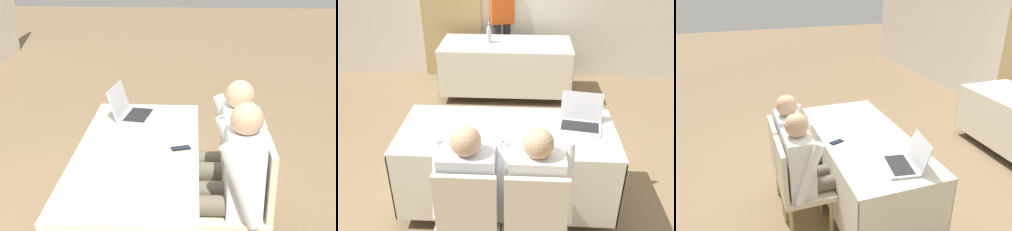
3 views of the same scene
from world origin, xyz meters
The scene contains 9 objects.
conference_table_near centered at (0.00, 0.00, 0.58)m, with size 1.79×0.82×0.76m.
laptop centered at (0.61, 0.11, 0.80)m, with size 0.39×0.37×0.25m.
cell_phone centered at (0.03, -0.29, 0.76)m, with size 0.10×0.14×0.01m.
paper_beside_laptop centered at (0.05, -0.03, 0.76)m, with size 0.30×0.35×0.00m.
paper_centre_table centered at (0.36, 0.04, 0.76)m, with size 0.32×0.36×0.00m.
chair_near_left centered at (-0.23, -0.72, 0.52)m, with size 0.44×0.44×0.92m.
chair_near_right centered at (0.23, -0.72, 0.52)m, with size 0.44×0.44×0.92m.
person_checkered_shirt centered at (-0.23, -0.61, 0.67)m, with size 0.50×0.52×1.18m.
person_white_shirt centered at (0.23, -0.61, 0.67)m, with size 0.50×0.52×1.18m.
Camera 1 is at (-2.82, -0.36, 2.10)m, focal length 50.00 mm.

